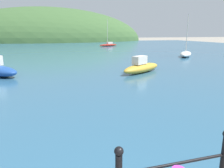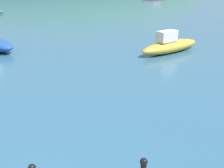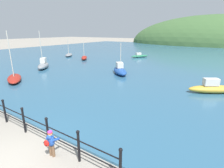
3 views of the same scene
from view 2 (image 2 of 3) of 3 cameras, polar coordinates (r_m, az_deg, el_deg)
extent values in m
cube|color=#2D5B7A|center=(34.60, -7.38, 13.96)|extent=(80.00, 60.00, 0.10)
sphere|color=black|center=(4.79, -14.44, -14.65)|extent=(0.12, 0.12, 0.12)
sphere|color=black|center=(4.80, 5.83, -13.96)|extent=(0.12, 0.12, 0.12)
ellipsoid|color=gold|center=(15.08, 10.59, 6.76)|extent=(3.47, 2.65, 0.55)
cube|color=silver|center=(14.77, 10.02, 8.61)|extent=(1.10, 0.95, 0.50)
camera|label=1|loc=(2.56, -43.69, -15.79)|focal=35.00mm
camera|label=3|loc=(4.58, 83.30, 8.73)|focal=28.00mm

